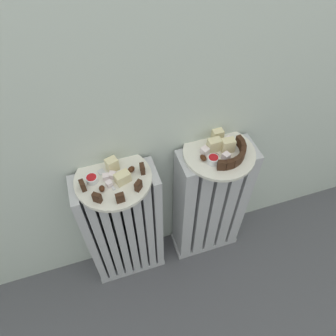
% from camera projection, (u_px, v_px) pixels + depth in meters
% --- Properties ---
extents(ground_plane, '(6.00, 6.00, 0.00)m').
position_uv_depth(ground_plane, '(188.00, 308.00, 1.35)').
color(ground_plane, '#4C4C51').
extents(radiator_left, '(0.30, 0.13, 0.63)m').
position_uv_depth(radiator_left, '(124.00, 229.00, 1.25)').
color(radiator_left, '#B2B2B7').
rests_on(radiator_left, ground_plane).
extents(radiator_right, '(0.30, 0.13, 0.63)m').
position_uv_depth(radiator_right, '(209.00, 205.00, 1.32)').
color(radiator_right, '#B2B2B7').
rests_on(radiator_right, ground_plane).
extents(plate_left, '(0.25, 0.25, 0.01)m').
position_uv_depth(plate_left, '(113.00, 179.00, 1.00)').
color(plate_left, silver).
rests_on(plate_left, radiator_left).
extents(plate_right, '(0.25, 0.25, 0.01)m').
position_uv_depth(plate_right, '(219.00, 153.00, 1.07)').
color(plate_right, silver).
rests_on(plate_right, radiator_right).
extents(dark_cake_slice_left_0, '(0.02, 0.03, 0.03)m').
position_uv_depth(dark_cake_slice_left_0, '(83.00, 186.00, 0.95)').
color(dark_cake_slice_left_0, '#382114').
rests_on(dark_cake_slice_left_0, plate_left).
extents(dark_cake_slice_left_1, '(0.03, 0.03, 0.03)m').
position_uv_depth(dark_cake_slice_left_1, '(97.00, 198.00, 0.92)').
color(dark_cake_slice_left_1, '#382114').
rests_on(dark_cake_slice_left_1, plate_left).
extents(dark_cake_slice_left_2, '(0.03, 0.02, 0.03)m').
position_uv_depth(dark_cake_slice_left_2, '(120.00, 198.00, 0.92)').
color(dark_cake_slice_left_2, '#382114').
rests_on(dark_cake_slice_left_2, plate_left).
extents(dark_cake_slice_left_3, '(0.03, 0.03, 0.03)m').
position_uv_depth(dark_cake_slice_left_3, '(138.00, 186.00, 0.95)').
color(dark_cake_slice_left_3, '#382114').
rests_on(dark_cake_slice_left_3, plate_left).
extents(dark_cake_slice_left_4, '(0.02, 0.03, 0.03)m').
position_uv_depth(dark_cake_slice_left_4, '(142.00, 169.00, 1.00)').
color(dark_cake_slice_left_4, '#382114').
rests_on(dark_cake_slice_left_4, plate_left).
extents(marble_cake_slice_left_0, '(0.05, 0.04, 0.04)m').
position_uv_depth(marble_cake_slice_left_0, '(123.00, 178.00, 0.97)').
color(marble_cake_slice_left_0, beige).
rests_on(marble_cake_slice_left_0, plate_left).
extents(marble_cake_slice_left_1, '(0.04, 0.04, 0.05)m').
position_uv_depth(marble_cake_slice_left_1, '(112.00, 165.00, 1.00)').
color(marble_cake_slice_left_1, beige).
rests_on(marble_cake_slice_left_1, plate_left).
extents(turkish_delight_left_0, '(0.03, 0.03, 0.02)m').
position_uv_depth(turkish_delight_left_0, '(112.00, 175.00, 0.99)').
color(turkish_delight_left_0, white).
rests_on(turkish_delight_left_0, plate_left).
extents(turkish_delight_left_1, '(0.02, 0.02, 0.02)m').
position_uv_depth(turkish_delight_left_1, '(109.00, 184.00, 0.97)').
color(turkish_delight_left_1, white).
rests_on(turkish_delight_left_1, plate_left).
extents(turkish_delight_left_2, '(0.02, 0.02, 0.02)m').
position_uv_depth(turkish_delight_left_2, '(106.00, 177.00, 0.99)').
color(turkish_delight_left_2, white).
rests_on(turkish_delight_left_2, plate_left).
extents(medjool_date_left_0, '(0.03, 0.03, 0.02)m').
position_uv_depth(medjool_date_left_0, '(131.00, 169.00, 1.01)').
color(medjool_date_left_0, '#3D1E0F').
rests_on(medjool_date_left_0, plate_left).
extents(medjool_date_left_1, '(0.02, 0.02, 0.02)m').
position_uv_depth(medjool_date_left_1, '(102.00, 189.00, 0.96)').
color(medjool_date_left_1, '#3D1E0F').
rests_on(medjool_date_left_1, plate_left).
extents(jam_bowl_left, '(0.04, 0.04, 0.02)m').
position_uv_depth(jam_bowl_left, '(92.00, 179.00, 0.98)').
color(jam_bowl_left, white).
rests_on(jam_bowl_left, plate_left).
extents(dark_cake_slice_right_0, '(0.03, 0.02, 0.04)m').
position_uv_depth(dark_cake_slice_right_0, '(222.00, 165.00, 1.01)').
color(dark_cake_slice_right_0, '#382114').
rests_on(dark_cake_slice_right_0, plate_right).
extents(dark_cake_slice_right_1, '(0.03, 0.02, 0.04)m').
position_uv_depth(dark_cake_slice_right_1, '(229.00, 164.00, 1.01)').
color(dark_cake_slice_right_1, '#382114').
rests_on(dark_cake_slice_right_1, plate_right).
extents(dark_cake_slice_right_2, '(0.03, 0.02, 0.04)m').
position_uv_depth(dark_cake_slice_right_2, '(236.00, 162.00, 1.02)').
color(dark_cake_slice_right_2, '#382114').
rests_on(dark_cake_slice_right_2, plate_right).
extents(dark_cake_slice_right_3, '(0.03, 0.03, 0.04)m').
position_uv_depth(dark_cake_slice_right_3, '(241.00, 157.00, 1.03)').
color(dark_cake_slice_right_3, '#382114').
rests_on(dark_cake_slice_right_3, plate_right).
extents(dark_cake_slice_right_4, '(0.03, 0.03, 0.04)m').
position_uv_depth(dark_cake_slice_right_4, '(243.00, 152.00, 1.04)').
color(dark_cake_slice_right_4, '#382114').
rests_on(dark_cake_slice_right_4, plate_right).
extents(dark_cake_slice_right_5, '(0.02, 0.03, 0.04)m').
position_uv_depth(dark_cake_slice_right_5, '(243.00, 147.00, 1.06)').
color(dark_cake_slice_right_5, '#382114').
rests_on(dark_cake_slice_right_5, plate_right).
extents(dark_cake_slice_right_6, '(0.02, 0.03, 0.04)m').
position_uv_depth(dark_cake_slice_right_6, '(240.00, 141.00, 1.08)').
color(dark_cake_slice_right_6, '#382114').
rests_on(dark_cake_slice_right_6, plate_right).
extents(marble_cake_slice_right_0, '(0.05, 0.03, 0.05)m').
position_uv_depth(marble_cake_slice_right_0, '(228.00, 145.00, 1.05)').
color(marble_cake_slice_right_0, beige).
rests_on(marble_cake_slice_right_0, plate_right).
extents(marble_cake_slice_right_1, '(0.05, 0.03, 0.05)m').
position_uv_depth(marble_cake_slice_right_1, '(214.00, 145.00, 1.06)').
color(marble_cake_slice_right_1, beige).
rests_on(marble_cake_slice_right_1, plate_right).
extents(marble_cake_slice_right_2, '(0.04, 0.03, 0.04)m').
position_uv_depth(marble_cake_slice_right_2, '(217.00, 134.00, 1.10)').
color(marble_cake_slice_right_2, beige).
rests_on(marble_cake_slice_right_2, plate_right).
extents(turkish_delight_right_0, '(0.03, 0.03, 0.02)m').
position_uv_depth(turkish_delight_right_0, '(205.00, 151.00, 1.05)').
color(turkish_delight_right_0, white).
rests_on(turkish_delight_right_0, plate_right).
extents(turkish_delight_right_1, '(0.03, 0.03, 0.02)m').
position_uv_depth(turkish_delight_right_1, '(226.00, 156.00, 1.04)').
color(turkish_delight_right_1, white).
rests_on(turkish_delight_right_1, plate_right).
extents(turkish_delight_right_2, '(0.03, 0.03, 0.02)m').
position_uv_depth(turkish_delight_right_2, '(229.00, 141.00, 1.09)').
color(turkish_delight_right_2, white).
rests_on(turkish_delight_right_2, plate_right).
extents(medjool_date_right_0, '(0.02, 0.03, 0.01)m').
position_uv_depth(medjool_date_right_0, '(216.00, 155.00, 1.05)').
color(medjool_date_right_0, '#3D1E0F').
rests_on(medjool_date_right_0, plate_right).
extents(medjool_date_right_1, '(0.02, 0.03, 0.02)m').
position_uv_depth(medjool_date_right_1, '(203.00, 158.00, 1.04)').
color(medjool_date_right_1, '#3D1E0F').
rests_on(medjool_date_right_1, plate_right).
extents(jam_bowl_right, '(0.04, 0.04, 0.03)m').
position_uv_depth(jam_bowl_right, '(213.00, 160.00, 1.03)').
color(jam_bowl_right, white).
rests_on(jam_bowl_right, plate_right).
extents(fork, '(0.04, 0.10, 0.00)m').
position_uv_depth(fork, '(106.00, 178.00, 0.99)').
color(fork, silver).
rests_on(fork, plate_left).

